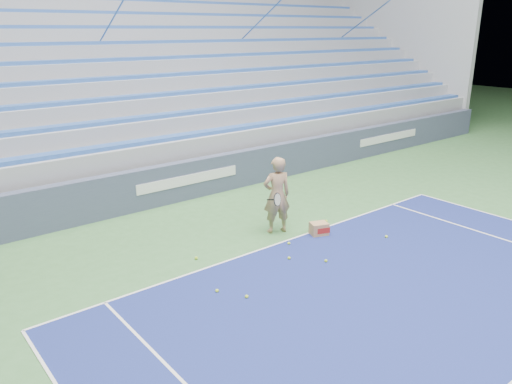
% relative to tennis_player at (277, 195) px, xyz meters
% --- Properties ---
extents(sponsor_barrier, '(30.00, 0.32, 1.10)m').
position_rel_tennis_player_xyz_m(sponsor_barrier, '(-0.37, 3.44, -0.37)').
color(sponsor_barrier, '#3F4760').
rests_on(sponsor_barrier, ground).
extents(bleachers, '(31.00, 9.15, 7.30)m').
position_rel_tennis_player_xyz_m(bleachers, '(-0.38, 9.15, 1.44)').
color(bleachers, '#93959B').
rests_on(bleachers, ground).
extents(tennis_player, '(0.99, 0.93, 1.83)m').
position_rel_tennis_player_xyz_m(tennis_player, '(0.00, 0.00, 0.00)').
color(tennis_player, tan).
rests_on(tennis_player, ground).
extents(ball_box, '(0.48, 0.43, 0.30)m').
position_rel_tennis_player_xyz_m(ball_box, '(0.66, -0.76, -0.77)').
color(ball_box, '#AB8153').
rests_on(ball_box, ground).
extents(tennis_ball_0, '(0.07, 0.07, 0.07)m').
position_rel_tennis_player_xyz_m(tennis_ball_0, '(-0.78, -1.30, -0.88)').
color(tennis_ball_0, '#BDE42E').
rests_on(tennis_ball_0, ground).
extents(tennis_ball_1, '(0.07, 0.07, 0.07)m').
position_rel_tennis_player_xyz_m(tennis_ball_1, '(1.37, -0.32, -0.88)').
color(tennis_ball_1, '#BDE42E').
rests_on(tennis_ball_1, ground).
extents(tennis_ball_2, '(0.07, 0.07, 0.07)m').
position_rel_tennis_player_xyz_m(tennis_ball_2, '(-0.28, -1.88, -0.88)').
color(tennis_ball_2, '#BDE42E').
rests_on(tennis_ball_2, ground).
extents(tennis_ball_3, '(0.07, 0.07, 0.07)m').
position_rel_tennis_player_xyz_m(tennis_ball_3, '(-2.29, -0.08, -0.88)').
color(tennis_ball_3, '#BDE42E').
rests_on(tennis_ball_3, ground).
extents(tennis_ball_4, '(0.07, 0.07, 0.07)m').
position_rel_tennis_player_xyz_m(tennis_ball_4, '(-0.28, -0.74, -0.88)').
color(tennis_ball_4, '#BDE42E').
rests_on(tennis_ball_4, ground).
extents(tennis_ball_5, '(0.07, 0.07, 0.07)m').
position_rel_tennis_player_xyz_m(tennis_ball_5, '(-2.74, -1.49, -0.88)').
color(tennis_ball_5, '#BDE42E').
rests_on(tennis_ball_5, ground).
extents(tennis_ball_6, '(0.07, 0.07, 0.07)m').
position_rel_tennis_player_xyz_m(tennis_ball_6, '(-2.44, -1.99, -0.88)').
color(tennis_ball_6, '#BDE42E').
rests_on(tennis_ball_6, ground).
extents(tennis_ball_7, '(0.07, 0.07, 0.07)m').
position_rel_tennis_player_xyz_m(tennis_ball_7, '(1.73, -1.88, -0.88)').
color(tennis_ball_7, '#BDE42E').
rests_on(tennis_ball_7, ground).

